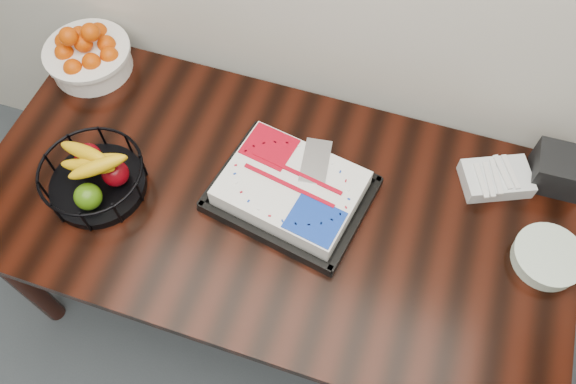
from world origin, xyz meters
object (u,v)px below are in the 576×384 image
(cake_tray, at_px, (291,190))
(napkin_box, at_px, (560,170))
(table, at_px, (272,216))
(plate_stack, at_px, (547,257))
(tangerine_bowl, at_px, (87,51))
(fruit_basket, at_px, (93,176))

(cake_tray, distance_m, napkin_box, 0.81)
(table, distance_m, plate_stack, 0.81)
(plate_stack, relative_size, napkin_box, 1.25)
(cake_tray, distance_m, plate_stack, 0.75)
(plate_stack, bearing_deg, napkin_box, 90.00)
(cake_tray, xyz_separation_m, plate_stack, (0.75, 0.03, -0.02))
(plate_stack, bearing_deg, tangerine_bowl, 170.86)
(table, xyz_separation_m, tangerine_bowl, (-0.77, 0.32, 0.17))
(tangerine_bowl, bearing_deg, fruit_basket, -59.76)
(table, relative_size, fruit_basket, 5.82)
(tangerine_bowl, relative_size, fruit_basket, 0.95)
(table, distance_m, tangerine_bowl, 0.85)
(table, bearing_deg, cake_tray, 37.18)
(tangerine_bowl, xyz_separation_m, fruit_basket, (0.25, -0.43, -0.01))
(cake_tray, xyz_separation_m, tangerine_bowl, (-0.82, 0.28, 0.04))
(cake_tray, xyz_separation_m, fruit_basket, (-0.57, -0.15, 0.03))
(table, bearing_deg, napkin_box, 23.63)
(cake_tray, height_order, plate_stack, cake_tray)
(tangerine_bowl, bearing_deg, table, -22.49)
(fruit_basket, relative_size, plate_stack, 1.56)
(cake_tray, bearing_deg, tangerine_bowl, 161.20)
(cake_tray, bearing_deg, napkin_box, 22.56)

